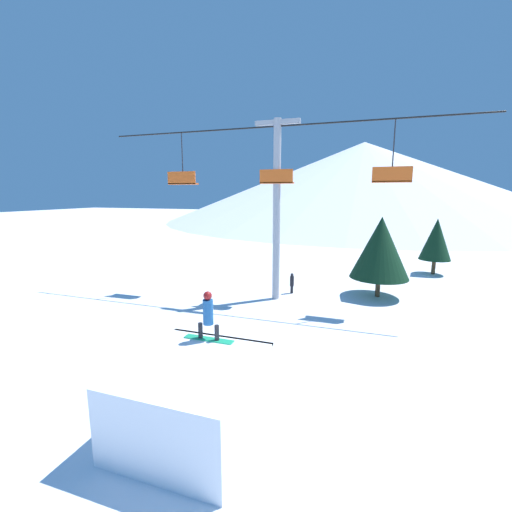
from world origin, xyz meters
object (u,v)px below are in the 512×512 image
(pine_tree_near, at_px, (380,248))
(distant_skier, at_px, (292,282))
(snow_ramp, at_px, (194,398))
(snowboarder, at_px, (208,316))

(pine_tree_near, xyz_separation_m, distant_skier, (-4.84, -0.97, -2.19))
(distant_skier, bearing_deg, snow_ramp, -87.93)
(snowboarder, height_order, distant_skier, snowboarder)
(pine_tree_near, relative_size, distant_skier, 3.75)
(snowboarder, relative_size, distant_skier, 1.17)
(snow_ramp, distance_m, distant_skier, 12.63)
(snow_ramp, distance_m, pine_tree_near, 14.41)
(snow_ramp, height_order, snowboarder, snowboarder)
(pine_tree_near, height_order, distant_skier, pine_tree_near)
(snow_ramp, relative_size, distant_skier, 2.78)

